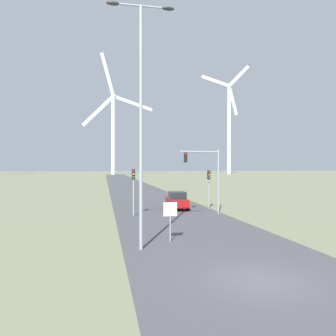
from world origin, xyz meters
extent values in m
plane|color=#757A5B|center=(0.00, 0.00, 0.00)|extent=(600.00, 600.00, 0.00)
cube|color=#47474C|center=(0.00, 48.00, 0.00)|extent=(10.00, 240.00, 0.01)
cylinder|color=#93999E|center=(-4.01, 5.52, 6.48)|extent=(0.18, 0.18, 12.95)
cylinder|color=#93999E|center=(-4.01, 5.52, 12.90)|extent=(2.93, 0.10, 0.10)
ellipsoid|color=#333338|center=(-5.47, 5.52, 12.90)|extent=(0.70, 0.32, 0.20)
ellipsoid|color=#333338|center=(-2.55, 5.52, 12.90)|extent=(0.70, 0.32, 0.20)
cylinder|color=#93999E|center=(-2.13, 6.98, 1.07)|extent=(0.07, 0.07, 2.14)
cube|color=white|center=(-2.13, 6.96, 1.91)|extent=(0.81, 0.01, 0.81)
cube|color=red|center=(-2.13, 6.98, 1.91)|extent=(0.76, 0.02, 0.76)
cylinder|color=#93999E|center=(-3.36, 17.30, 2.09)|extent=(0.11, 0.11, 4.18)
cube|color=black|center=(-3.36, 17.30, 3.73)|extent=(0.28, 0.24, 0.90)
sphere|color=red|center=(-3.36, 17.16, 4.00)|extent=(0.16, 0.16, 0.16)
sphere|color=gold|center=(-3.36, 17.16, 3.73)|extent=(0.16, 0.16, 0.16)
sphere|color=green|center=(-3.36, 17.16, 3.46)|extent=(0.16, 0.16, 0.16)
cylinder|color=#93999E|center=(4.73, 20.59, 2.00)|extent=(0.11, 0.11, 3.99)
cube|color=black|center=(4.73, 20.59, 3.54)|extent=(0.28, 0.24, 0.90)
sphere|color=red|center=(4.73, 20.46, 3.81)|extent=(0.16, 0.16, 0.16)
sphere|color=gold|center=(4.73, 20.46, 3.54)|extent=(0.16, 0.16, 0.16)
sphere|color=green|center=(4.73, 20.46, 3.27)|extent=(0.16, 0.16, 0.16)
cylinder|color=#93999E|center=(4.56, 17.30, 3.02)|extent=(0.14, 0.14, 6.03)
cylinder|color=#93999E|center=(2.71, 17.30, 5.78)|extent=(3.70, 0.12, 0.12)
cube|color=black|center=(1.41, 17.30, 5.23)|extent=(0.28, 0.24, 0.90)
sphere|color=red|center=(1.41, 17.16, 5.50)|extent=(0.18, 0.18, 0.18)
cube|color=maroon|center=(1.46, 21.10, 0.73)|extent=(1.98, 4.18, 0.80)
cube|color=#1E2328|center=(1.46, 20.95, 1.48)|extent=(1.65, 2.17, 0.70)
cylinder|color=black|center=(0.64, 22.37, 0.33)|extent=(0.22, 0.66, 0.66)
cylinder|color=black|center=(2.29, 22.37, 0.33)|extent=(0.22, 0.66, 0.66)
cylinder|color=black|center=(0.64, 19.83, 0.33)|extent=(0.22, 0.66, 0.66)
cylinder|color=black|center=(2.29, 19.83, 0.33)|extent=(0.22, 0.66, 0.66)
cylinder|color=silver|center=(-0.90, 166.66, 21.11)|extent=(2.20, 2.20, 42.23)
sphere|color=silver|center=(-0.90, 166.66, 42.23)|extent=(2.60, 2.60, 2.60)
cube|color=silver|center=(-8.99, 164.57, 33.67)|extent=(16.66, 4.75, 17.45)
cube|color=silver|center=(10.32, 169.55, 39.28)|extent=(21.78, 6.07, 7.32)
cube|color=silver|center=(-4.04, 165.85, 53.74)|extent=(7.74, 2.45, 22.26)
cylinder|color=silver|center=(64.55, 165.30, 25.28)|extent=(2.20, 2.20, 50.56)
sphere|color=silver|center=(64.55, 165.30, 50.56)|extent=(2.60, 2.60, 2.60)
cube|color=silver|center=(66.88, 165.42, 41.98)|extent=(6.09, 0.81, 16.39)
cube|color=silver|center=(70.80, 165.62, 56.88)|extent=(12.90, 1.16, 12.98)
cube|color=silver|center=(55.96, 164.85, 52.82)|extent=(16.41, 1.34, 5.94)
camera|label=1|loc=(-5.95, -11.75, 4.41)|focal=35.00mm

